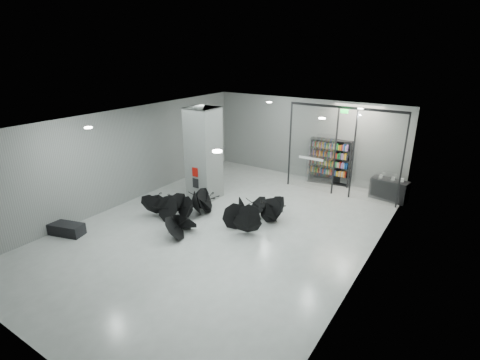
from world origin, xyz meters
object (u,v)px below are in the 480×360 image
Objects in this scene: shop_counter at (389,190)px; umbrella_cluster at (215,213)px; bookshelf at (330,162)px; bench at (66,229)px; column at (204,154)px.

umbrella_cluster is at bearing -122.61° from shop_counter.
bookshelf is 1.43× the size of shop_counter.
bench is 11.86m from bookshelf.
column is at bearing 53.51° from bench.
shop_counter reaches higher than bench.
bookshelf is 6.80m from umbrella_cluster.
shop_counter is (6.93, 4.20, -1.54)m from column.
bench is 0.83× the size of shop_counter.
bench is 0.22× the size of umbrella_cluster.
column is 3.13× the size of bench.
column is at bearing -140.16° from shop_counter.
shop_counter is (8.93, 9.66, 0.26)m from bench.
column reaches higher than umbrella_cluster.
column is at bearing -139.85° from bookshelf.
column reaches higher than shop_counter.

